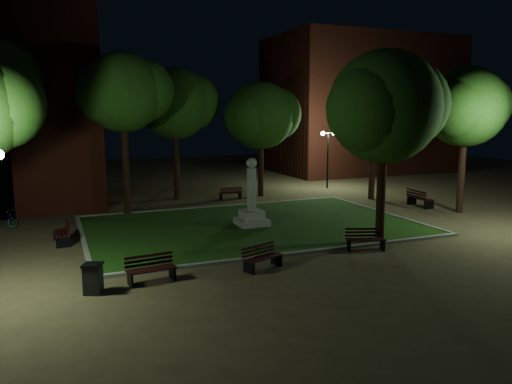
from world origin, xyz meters
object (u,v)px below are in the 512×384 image
(bench_near_left, at_px, (262,258))
(bench_far_side, at_px, (231,193))
(monument, at_px, (252,207))
(bench_west_near, at_px, (151,270))
(bench_near_right, at_px, (365,240))
(bench_left_side, at_px, (63,234))
(bicycle, at_px, (2,219))
(trash_bin, at_px, (93,278))
(bench_right_side, at_px, (419,199))

(bench_near_left, distance_m, bench_far_side, 14.11)
(monument, height_order, bench_west_near, monument)
(bench_near_left, distance_m, bench_near_right, 4.77)
(bench_near_right, height_order, bench_left_side, bench_left_side)
(bench_left_side, bearing_deg, bench_far_side, 123.07)
(bench_far_side, height_order, bicycle, bicycle)
(bench_near_left, bearing_deg, trash_bin, 161.95)
(bench_west_near, relative_size, bench_far_side, 1.15)
(monument, bearing_deg, bench_near_right, -64.32)
(bench_right_side, bearing_deg, bicycle, 85.11)
(bench_west_near, height_order, bench_far_side, bench_west_near)
(bench_far_side, bearing_deg, bench_right_side, 145.49)
(monument, distance_m, bench_far_side, 7.64)
(bench_near_right, distance_m, bench_right_side, 10.39)
(bench_near_right, height_order, bench_west_near, bench_west_near)
(bench_near_left, bearing_deg, bench_far_side, 54.13)
(bench_left_side, bearing_deg, bench_near_right, 59.69)
(monument, xyz_separation_m, trash_bin, (-7.69, -6.44, -0.49))
(bench_right_side, relative_size, trash_bin, 1.98)
(trash_bin, relative_size, bicycle, 0.59)
(bench_west_near, bearing_deg, bench_right_side, 15.99)
(bench_near_right, bearing_deg, bench_west_near, -156.45)
(bench_near_left, height_order, bench_left_side, bench_left_side)
(monument, xyz_separation_m, bench_near_left, (-2.09, -6.17, -0.57))
(monument, height_order, bicycle, monument)
(bench_near_left, distance_m, bench_west_near, 3.81)
(bench_near_left, height_order, bench_far_side, bench_near_left)
(bench_far_side, bearing_deg, bench_near_left, 75.56)
(monument, distance_m, trash_bin, 10.05)
(bench_west_near, distance_m, bench_right_side, 18.10)
(bench_near_right, xyz_separation_m, bench_right_side, (8.13, 6.47, 0.06))
(monument, bearing_deg, bench_left_side, 179.54)
(bench_near_left, bearing_deg, bench_left_side, 114.36)
(bench_left_side, xyz_separation_m, bench_right_side, (19.14, 0.92, 0.04))
(monument, xyz_separation_m, bench_far_side, (1.57, 7.46, -0.59))
(bench_near_left, relative_size, bench_near_right, 0.98)
(monument, bearing_deg, bench_far_side, 78.10)
(bench_right_side, bearing_deg, bench_far_side, 58.46)
(monument, xyz_separation_m, bicycle, (-10.95, 4.22, -0.55))
(bench_far_side, bearing_deg, bench_near_right, 95.29)
(bench_near_left, relative_size, bench_left_side, 0.97)
(monument, bearing_deg, bench_right_side, 5.26)
(bench_near_left, relative_size, bench_right_side, 0.88)
(bench_far_side, bearing_deg, monument, 78.69)
(trash_bin, bearing_deg, bench_far_side, 56.32)
(bench_near_left, xyz_separation_m, bench_near_right, (4.72, 0.69, 0.01))
(bench_near_right, bearing_deg, bench_right_side, 58.07)
(bench_near_left, relative_size, bench_west_near, 0.98)
(monument, height_order, bench_right_side, monument)
(bench_near_right, relative_size, bench_right_side, 0.89)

